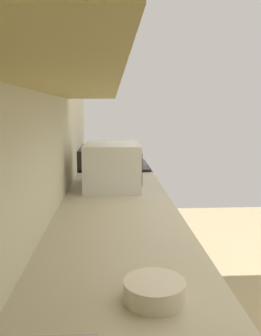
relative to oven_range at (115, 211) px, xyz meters
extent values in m
cube|color=beige|center=(-1.55, 0.39, 0.87)|extent=(4.17, 0.12, 2.70)
cube|color=#BEB49A|center=(-1.96, 0.01, 0.43)|extent=(3.22, 0.67, 0.02)
cube|color=#332819|center=(-1.73, -0.31, -0.03)|extent=(0.01, 0.01, 0.83)
cube|color=#332819|center=(-1.28, -0.31, -0.03)|extent=(0.01, 0.01, 0.83)
cube|color=#332819|center=(-0.82, -0.31, -0.03)|extent=(0.01, 0.01, 0.83)
cube|color=tan|center=(-1.96, 0.16, 1.34)|extent=(2.20, 0.33, 0.57)
cube|color=black|center=(0.00, 0.00, -0.02)|extent=(0.71, 0.66, 0.92)
cube|color=black|center=(0.00, -0.33, -0.06)|extent=(0.55, 0.01, 0.51)
cube|color=black|center=(0.00, 0.00, 0.45)|extent=(0.67, 0.62, 0.02)
cube|color=black|center=(0.00, 0.31, 0.53)|extent=(0.67, 0.04, 0.18)
cylinder|color=#38383D|center=(-0.16, -0.12, 0.47)|extent=(0.11, 0.11, 0.01)
cylinder|color=#38383D|center=(0.16, -0.12, 0.47)|extent=(0.11, 0.11, 0.01)
cylinder|color=#38383D|center=(-0.16, 0.12, 0.47)|extent=(0.11, 0.11, 0.01)
cylinder|color=#38383D|center=(0.16, 0.12, 0.47)|extent=(0.11, 0.11, 0.01)
cube|color=white|center=(-0.93, 0.03, 0.60)|extent=(0.51, 0.37, 0.31)
cube|color=black|center=(-0.98, -0.16, 0.60)|extent=(0.31, 0.01, 0.21)
cube|color=#2D2D33|center=(-0.73, -0.16, 0.60)|extent=(0.09, 0.01, 0.21)
cylinder|color=silver|center=(-2.41, -0.09, 0.47)|extent=(0.18, 0.18, 0.06)
cylinder|color=#101E3C5|center=(-2.41, -0.09, 0.49)|extent=(0.14, 0.14, 0.03)
camera|label=1|loc=(-3.33, 0.03, 0.98)|focal=37.47mm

